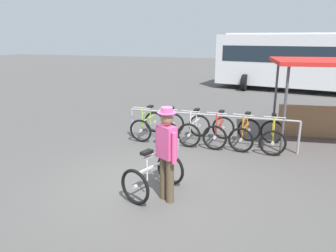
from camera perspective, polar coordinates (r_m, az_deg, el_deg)
The scene contains 12 objects.
ground_plane at distance 6.54m, azimuth -3.58°, elevation -10.42°, with size 80.00×80.00×0.00m, color #514F4C.
bike_rack_rail at distance 8.69m, azimuth 7.42°, elevation 1.02°, with size 4.61×0.12×0.88m.
racked_bike_lime at distance 9.43m, azimuth -3.59°, elevation 0.19°, with size 0.69×1.14×0.98m.
racked_bike_teal at distance 9.21m, azimuth 0.47°, elevation -0.17°, with size 0.82×1.19×0.97m.
racked_bike_white at distance 9.03m, azimuth 4.71°, elevation -0.53°, with size 0.71×1.14×0.97m.
racked_bike_red at distance 8.91m, azimuth 9.10°, elevation -0.91°, with size 0.73×1.16×0.98m.
racked_bike_orange at distance 8.84m, azimuth 13.58°, elevation -1.29°, with size 0.78×1.16×0.97m.
racked_bike_yellow at distance 8.83m, azimuth 18.11°, elevation -1.66°, with size 0.70×1.10×0.97m.
featured_bicycle at distance 6.09m, azimuth -2.02°, elevation -7.85°, with size 0.98×1.26×0.97m.
person_with_featured_bike at distance 5.60m, azimuth -0.23°, elevation -4.45°, with size 0.46×0.35×1.72m.
bus_distant at distance 18.83m, azimuth 24.53°, elevation 10.78°, with size 10.29×4.56×3.08m.
market_stall at distance 9.92m, azimuth 26.61°, elevation 5.40°, with size 3.38×2.69×2.30m.
Camera 1 is at (2.24, -5.44, 2.86)m, focal length 34.23 mm.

